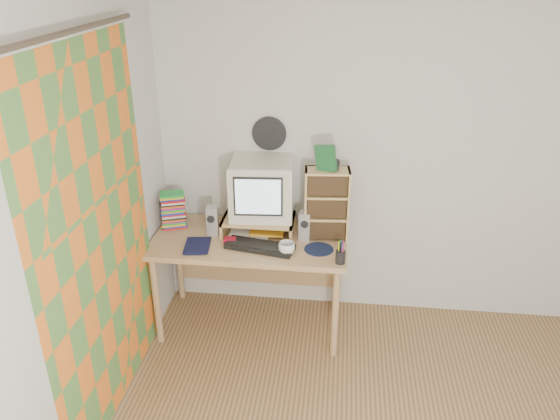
% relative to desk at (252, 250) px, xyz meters
% --- Properties ---
extents(back_wall, '(3.50, 0.00, 3.50)m').
position_rel_desk_xyz_m(back_wall, '(1.03, 0.31, 0.63)').
color(back_wall, silver).
rests_on(back_wall, floor).
extents(left_wall, '(0.00, 3.50, 3.50)m').
position_rel_desk_xyz_m(left_wall, '(-0.72, -1.44, 0.63)').
color(left_wall, silver).
rests_on(left_wall, floor).
extents(curtain, '(0.00, 2.20, 2.20)m').
position_rel_desk_xyz_m(curtain, '(-0.68, -0.96, 0.53)').
color(curtain, orange).
rests_on(curtain, left_wall).
extents(wall_disc, '(0.25, 0.02, 0.25)m').
position_rel_desk_xyz_m(wall_disc, '(0.10, 0.29, 0.81)').
color(wall_disc, black).
rests_on(wall_disc, back_wall).
extents(desk, '(1.40, 0.70, 0.75)m').
position_rel_desk_xyz_m(desk, '(0.00, 0.00, 0.00)').
color(desk, tan).
rests_on(desk, floor).
extents(monitor_riser, '(0.52, 0.30, 0.12)m').
position_rel_desk_xyz_m(monitor_riser, '(0.05, 0.04, 0.23)').
color(monitor_riser, '#D3B86F').
rests_on(monitor_riser, desk).
extents(crt_monitor, '(0.47, 0.47, 0.42)m').
position_rel_desk_xyz_m(crt_monitor, '(0.07, 0.09, 0.46)').
color(crt_monitor, beige).
rests_on(crt_monitor, monitor_riser).
extents(speaker_left, '(0.09, 0.09, 0.22)m').
position_rel_desk_xyz_m(speaker_left, '(-0.28, -0.03, 0.24)').
color(speaker_left, '#A8A8AD').
rests_on(speaker_left, desk).
extents(speaker_right, '(0.09, 0.09, 0.21)m').
position_rel_desk_xyz_m(speaker_right, '(0.39, -0.03, 0.24)').
color(speaker_right, '#A8A8AD').
rests_on(speaker_right, desk).
extents(keyboard, '(0.50, 0.25, 0.03)m').
position_rel_desk_xyz_m(keyboard, '(0.10, -0.21, 0.15)').
color(keyboard, black).
rests_on(keyboard, desk).
extents(dvd_stack, '(0.20, 0.17, 0.25)m').
position_rel_desk_xyz_m(dvd_stack, '(-0.59, 0.06, 0.26)').
color(dvd_stack, brown).
rests_on(dvd_stack, desk).
extents(cd_rack, '(0.33, 0.19, 0.52)m').
position_rel_desk_xyz_m(cd_rack, '(0.54, 0.02, 0.39)').
color(cd_rack, '#D3B86F').
rests_on(cd_rack, desk).
extents(mug, '(0.11, 0.11, 0.09)m').
position_rel_desk_xyz_m(mug, '(0.29, -0.26, 0.18)').
color(mug, white).
rests_on(mug, desk).
extents(diary, '(0.23, 0.19, 0.04)m').
position_rel_desk_xyz_m(diary, '(-0.43, -0.25, 0.16)').
color(diary, '#0E1133').
rests_on(diary, desk).
extents(mousepad, '(0.22, 0.22, 0.00)m').
position_rel_desk_xyz_m(mousepad, '(0.50, -0.17, 0.14)').
color(mousepad, black).
rests_on(mousepad, desk).
extents(pen_cup, '(0.08, 0.08, 0.13)m').
position_rel_desk_xyz_m(pen_cup, '(0.66, -0.34, 0.20)').
color(pen_cup, black).
rests_on(pen_cup, desk).
extents(papers, '(0.28, 0.21, 0.04)m').
position_rel_desk_xyz_m(papers, '(0.04, 0.03, 0.15)').
color(papers, silver).
rests_on(papers, desk).
extents(red_box, '(0.09, 0.06, 0.04)m').
position_rel_desk_xyz_m(red_box, '(-0.13, -0.16, 0.16)').
color(red_box, '#AA1228').
rests_on(red_box, desk).
extents(game_box, '(0.14, 0.07, 0.18)m').
position_rel_desk_xyz_m(game_box, '(0.52, 0.00, 0.75)').
color(game_box, '#19582C').
rests_on(game_box, cd_rack).
extents(webcam, '(0.05, 0.05, 0.08)m').
position_rel_desk_xyz_m(webcam, '(0.60, 0.02, 0.70)').
color(webcam, black).
rests_on(webcam, cd_rack).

